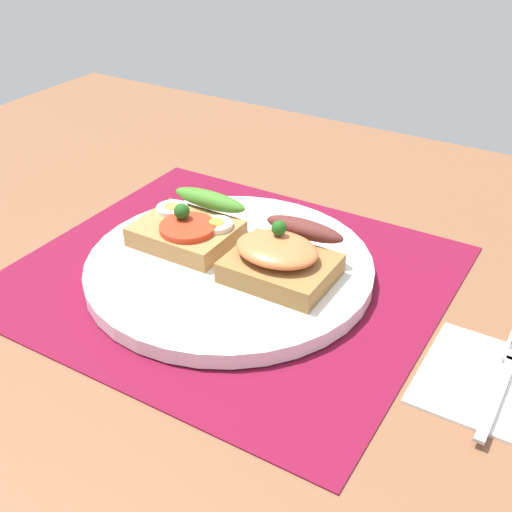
% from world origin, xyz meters
% --- Properties ---
extents(ground_plane, '(1.20, 0.90, 0.03)m').
position_xyz_m(ground_plane, '(0.00, 0.00, -0.02)').
color(ground_plane, brown).
extents(placemat, '(0.40, 0.36, 0.00)m').
position_xyz_m(placemat, '(0.00, 0.00, 0.00)').
color(placemat, maroon).
rests_on(placemat, ground_plane).
extents(plate, '(0.28, 0.28, 0.01)m').
position_xyz_m(plate, '(0.00, 0.00, 0.01)').
color(plate, white).
rests_on(plate, placemat).
extents(sandwich_egg_tomato, '(0.10, 0.09, 0.04)m').
position_xyz_m(sandwich_egg_tomato, '(-0.06, 0.01, 0.03)').
color(sandwich_egg_tomato, '#AE7B44').
rests_on(sandwich_egg_tomato, plate).
extents(sandwich_salmon, '(0.10, 0.09, 0.05)m').
position_xyz_m(sandwich_salmon, '(0.06, 0.01, 0.04)').
color(sandwich_salmon, olive).
rests_on(sandwich_salmon, plate).
extents(napkin, '(0.13, 0.11, 0.01)m').
position_xyz_m(napkin, '(0.27, -0.02, 0.00)').
color(napkin, white).
rests_on(napkin, ground_plane).
extents(fork, '(0.02, 0.14, 0.00)m').
position_xyz_m(fork, '(0.27, -0.02, 0.01)').
color(fork, '#B7B7BC').
rests_on(fork, napkin).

